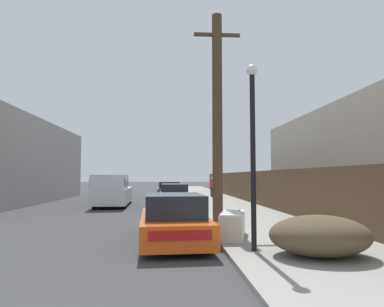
% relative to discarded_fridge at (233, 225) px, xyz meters
% --- Properties ---
extents(sidewalk_curb, '(4.20, 63.00, 0.12)m').
position_rel_discarded_fridge_xyz_m(sidewalk_curb, '(1.62, 16.66, -0.40)').
color(sidewalk_curb, gray).
rests_on(sidewalk_curb, ground).
extents(discarded_fridge, '(1.03, 1.80, 0.70)m').
position_rel_discarded_fridge_xyz_m(discarded_fridge, '(0.00, 0.00, 0.00)').
color(discarded_fridge, silver).
rests_on(discarded_fridge, sidewalk_curb).
extents(parked_sports_car_red, '(1.97, 4.62, 1.32)m').
position_rel_discarded_fridge_xyz_m(parked_sports_car_red, '(-1.64, 0.03, 0.14)').
color(parked_sports_car_red, '#E05114').
rests_on(parked_sports_car_red, ground).
extents(car_parked_mid, '(1.72, 4.68, 1.35)m').
position_rel_discarded_fridge_xyz_m(car_parked_mid, '(-1.41, 10.68, 0.18)').
color(car_parked_mid, gray).
rests_on(car_parked_mid, ground).
extents(car_parked_far, '(2.05, 4.50, 1.35)m').
position_rel_discarded_fridge_xyz_m(car_parked_far, '(-1.73, 18.54, 0.18)').
color(car_parked_far, '#2D478C').
rests_on(car_parked_far, ground).
extents(pickup_truck, '(2.09, 5.84, 1.87)m').
position_rel_discarded_fridge_xyz_m(pickup_truck, '(-5.08, 11.27, 0.47)').
color(pickup_truck, silver).
rests_on(pickup_truck, ground).
extents(utility_pole, '(1.80, 0.39, 7.97)m').
position_rel_discarded_fridge_xyz_m(utility_pole, '(0.09, 3.42, 3.71)').
color(utility_pole, '#4C3826').
rests_on(utility_pole, sidewalk_curb).
extents(street_lamp, '(0.26, 0.26, 4.28)m').
position_rel_discarded_fridge_xyz_m(street_lamp, '(0.16, -1.74, 2.17)').
color(street_lamp, black).
rests_on(street_lamp, sidewalk_curb).
extents(brush_pile, '(2.13, 1.79, 0.85)m').
position_rel_discarded_fridge_xyz_m(brush_pile, '(1.41, -2.33, 0.09)').
color(brush_pile, brown).
rests_on(brush_pile, sidewalk_curb).
extents(wooden_fence, '(0.08, 39.36, 1.98)m').
position_rel_discarded_fridge_xyz_m(wooden_fence, '(3.57, 14.47, 0.65)').
color(wooden_fence, brown).
rests_on(wooden_fence, sidewalk_curb).
extents(building_right_house, '(6.00, 14.24, 5.29)m').
position_rel_discarded_fridge_xyz_m(building_right_house, '(8.93, 8.61, 2.19)').
color(building_right_house, beige).
rests_on(building_right_house, ground).
extents(pedestrian, '(0.34, 0.34, 1.62)m').
position_rel_discarded_fridge_xyz_m(pedestrian, '(1.89, 18.94, 0.49)').
color(pedestrian, '#282D42').
rests_on(pedestrian, sidewalk_curb).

